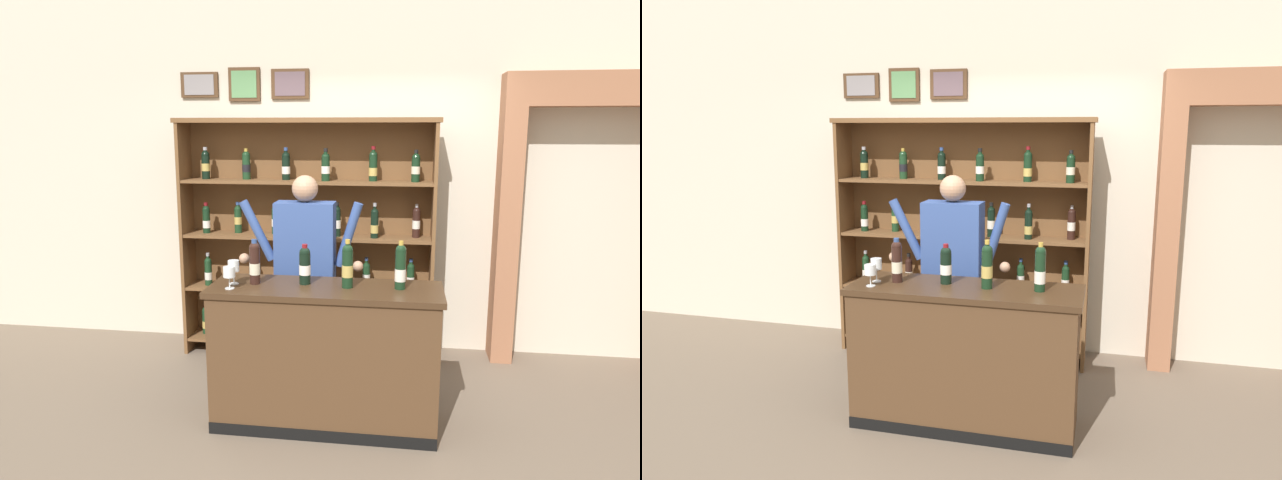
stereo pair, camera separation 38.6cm
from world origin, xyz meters
TOP-DOWN VIEW (x-y plane):
  - ground_plane at (0.00, 0.00)m, footprint 14.00×14.00m
  - back_wall at (-0.00, 1.60)m, footprint 12.00×0.19m
  - wine_shelf at (-0.37, 1.24)m, footprint 2.25×0.34m
  - archway_doorway at (2.03, 1.48)m, footprint 1.55×0.45m
  - tasting_counter at (-0.04, -0.00)m, footprint 1.56×0.53m
  - shopkeeper at (-0.26, 0.54)m, footprint 0.96×0.22m
  - tasting_bottle_prosecco at (-0.52, 0.01)m, footprint 0.07×0.07m
  - tasting_bottle_bianco at (-0.18, 0.06)m, footprint 0.08×0.08m
  - tasting_bottle_vin_santo at (0.11, 0.01)m, footprint 0.08×0.08m
  - tasting_bottle_super_tuscan at (0.46, 0.02)m, footprint 0.07×0.07m
  - wine_glass_center at (-0.65, -0.13)m, footprint 0.08×0.08m
  - wine_glass_left at (-0.66, -0.02)m, footprint 0.08×0.08m

SIDE VIEW (x-z plane):
  - ground_plane at x=0.00m, z-range -0.02..0.00m
  - tasting_counter at x=-0.04m, z-range 0.00..0.98m
  - shopkeeper at x=-0.26m, z-range 0.21..1.89m
  - wine_glass_center at x=-0.65m, z-range 1.02..1.17m
  - wine_glass_left at x=-0.66m, z-range 1.02..1.18m
  - wine_shelf at x=-0.37m, z-range 0.05..2.16m
  - tasting_bottle_bianco at x=-0.18m, z-range 0.98..1.25m
  - tasting_bottle_prosecco at x=-0.52m, z-range 0.98..1.28m
  - tasting_bottle_super_tuscan at x=0.46m, z-range 0.97..1.29m
  - tasting_bottle_vin_santo at x=0.11m, z-range 0.97..1.30m
  - archway_doorway at x=2.03m, z-range 0.15..2.62m
  - back_wall at x=0.00m, z-range 0.00..3.44m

